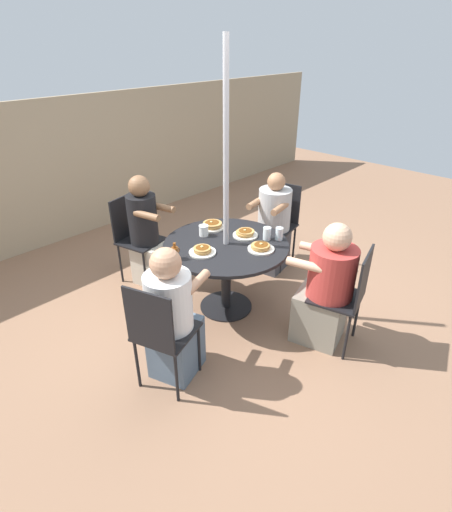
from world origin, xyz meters
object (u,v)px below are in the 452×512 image
object	(u,v)px
patio_chair_east	(279,219)
drinking_glass_b	(279,234)
drinking_glass_a	(267,233)
pancake_plate_d	(245,234)
coffee_cup	(204,231)
patio_chair_north	(347,293)
pancake_plate_a	(261,247)
pancake_plate_c	(212,225)
pancake_plate_b	(202,251)
syrup_bottle	(175,253)
patio_chair_west	(160,331)
diner_east	(272,227)
diner_west	(172,319)
diner_south	(146,235)
diner_north	(326,290)
patio_chair_south	(134,233)
patio_table	(226,254)

from	to	relation	value
patio_chair_east	drinking_glass_b	xyz separation A→B (m)	(-0.72, -0.52, 0.24)
drinking_glass_a	drinking_glass_b	xyz separation A→B (m)	(0.07, -0.09, 0.00)
pancake_plate_d	coffee_cup	distance (m)	0.40
patio_chair_north	coffee_cup	size ratio (longest dim) A/B	9.01
pancake_plate_a	pancake_plate_c	world-z (taller)	pancake_plate_c
pancake_plate_b	syrup_bottle	bearing A→B (deg)	157.37
patio_chair_west	diner_east	bearing A→B (deg)	86.31
pancake_plate_c	drinking_glass_a	size ratio (longest dim) A/B	2.01
diner_west	syrup_bottle	size ratio (longest dim) A/B	7.46
diner_west	drinking_glass_b	distance (m)	1.35
diner_south	diner_west	world-z (taller)	diner_south
diner_east	patio_chair_west	distance (m)	2.12
drinking_glass_a	diner_north	bearing A→B (deg)	-97.13
patio_chair_south	pancake_plate_b	world-z (taller)	patio_chair_south
syrup_bottle	drinking_glass_b	bearing A→B (deg)	-24.81
pancake_plate_d	drinking_glass_a	world-z (taller)	drinking_glass_a
patio_chair_east	drinking_glass_b	world-z (taller)	patio_chair_east
diner_north	coffee_cup	size ratio (longest dim) A/B	10.88
pancake_plate_a	drinking_glass_a	size ratio (longest dim) A/B	2.01
patio_chair_north	drinking_glass_a	distance (m)	0.93
patio_chair_south	syrup_bottle	world-z (taller)	patio_chair_south
diner_east	pancake_plate_a	bearing A→B (deg)	109.98
diner_south	diner_east	bearing A→B (deg)	133.62
diner_north	patio_chair_south	bearing A→B (deg)	89.40
pancake_plate_d	pancake_plate_c	bearing A→B (deg)	103.75
patio_table	drinking_glass_b	size ratio (longest dim) A/B	9.73
diner_north	syrup_bottle	xyz separation A→B (m)	(-0.75, 1.06, 0.27)
patio_table	pancake_plate_c	distance (m)	0.39
diner_north	patio_chair_south	size ratio (longest dim) A/B	1.21
patio_chair_north	pancake_plate_d	xyz separation A→B (m)	(-0.04, 1.09, 0.20)
drinking_glass_a	patio_chair_south	bearing A→B (deg)	113.88
patio_chair_north	drinking_glass_a	world-z (taller)	patio_chair_north
patio_chair_north	pancake_plate_b	xyz separation A→B (m)	(-0.56, 1.14, 0.20)
patio_chair_south	drinking_glass_b	distance (m)	1.59
diner_north	pancake_plate_d	world-z (taller)	diner_north
patio_chair_north	patio_chair_west	size ratio (longest dim) A/B	1.00
diner_south	drinking_glass_a	world-z (taller)	diner_south
diner_south	pancake_plate_c	world-z (taller)	diner_south
patio_table	pancake_plate_d	world-z (taller)	pancake_plate_d
diner_south	drinking_glass_a	bearing A→B (deg)	102.08
patio_chair_east	coffee_cup	world-z (taller)	patio_chair_east
coffee_cup	pancake_plate_c	bearing A→B (deg)	19.50
coffee_cup	diner_south	bearing A→B (deg)	106.22
diner_east	drinking_glass_a	world-z (taller)	diner_east
patio_table	drinking_glass_a	size ratio (longest dim) A/B	9.76
diner_west	pancake_plate_a	xyz separation A→B (m)	(1.05, 0.00, 0.22)
patio_chair_west	pancake_plate_c	size ratio (longest dim) A/B	3.90
patio_chair_south	diner_north	bearing A→B (deg)	90.51
coffee_cup	pancake_plate_d	bearing A→B (deg)	-48.22
patio_chair_north	diner_north	distance (m)	0.18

